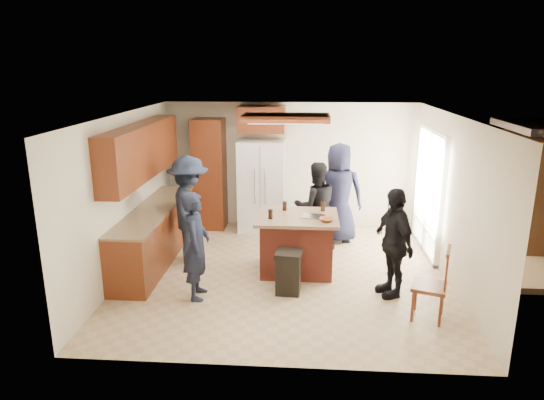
# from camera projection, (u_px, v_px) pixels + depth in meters

# --- Properties ---
(room_shell) EXTENTS (8.00, 5.20, 5.00)m
(room_shell) POSITION_uv_depth(u_px,v_px,m) (529.00, 198.00, 8.78)
(room_shell) COLOR tan
(room_shell) RESTS_ON ground
(person_front_left) EXTENTS (0.45, 0.59, 1.55)m
(person_front_left) POSITION_uv_depth(u_px,v_px,m) (196.00, 246.00, 6.75)
(person_front_left) COLOR #191E32
(person_front_left) RESTS_ON ground
(person_behind_left) EXTENTS (0.86, 0.64, 1.59)m
(person_behind_left) POSITION_uv_depth(u_px,v_px,m) (316.00, 206.00, 8.57)
(person_behind_left) COLOR black
(person_behind_left) RESTS_ON ground
(person_behind_right) EXTENTS (0.92, 0.61, 1.86)m
(person_behind_right) POSITION_uv_depth(u_px,v_px,m) (338.00, 193.00, 8.90)
(person_behind_right) COLOR #181A31
(person_behind_right) RESTS_ON ground
(person_side_right) EXTENTS (0.75, 1.03, 1.59)m
(person_side_right) POSITION_uv_depth(u_px,v_px,m) (393.00, 242.00, 6.82)
(person_side_right) COLOR black
(person_side_right) RESTS_ON ground
(person_counter) EXTENTS (0.83, 1.26, 1.80)m
(person_counter) POSITION_uv_depth(u_px,v_px,m) (189.00, 210.00, 7.98)
(person_counter) COLOR #1A2134
(person_counter) RESTS_ON ground
(left_cabinetry) EXTENTS (0.64, 3.00, 2.30)m
(left_cabinetry) POSITION_uv_depth(u_px,v_px,m) (151.00, 206.00, 8.01)
(left_cabinetry) COLOR maroon
(left_cabinetry) RESTS_ON ground
(back_wall_units) EXTENTS (1.80, 0.60, 2.45)m
(back_wall_units) POSITION_uv_depth(u_px,v_px,m) (223.00, 161.00, 9.56)
(back_wall_units) COLOR maroon
(back_wall_units) RESTS_ON ground
(refrigerator) EXTENTS (0.90, 0.76, 1.80)m
(refrigerator) POSITION_uv_depth(u_px,v_px,m) (262.00, 186.00, 9.56)
(refrigerator) COLOR white
(refrigerator) RESTS_ON ground
(kitchen_island) EXTENTS (1.28, 1.03, 0.93)m
(kitchen_island) POSITION_uv_depth(u_px,v_px,m) (297.00, 243.00, 7.69)
(kitchen_island) COLOR #973527
(kitchen_island) RESTS_ON ground
(island_items) EXTENTS (1.01, 0.70, 0.15)m
(island_items) POSITION_uv_depth(u_px,v_px,m) (311.00, 215.00, 7.48)
(island_items) COLOR silver
(island_items) RESTS_ON kitchen_island
(trash_bin) EXTENTS (0.40, 0.40, 0.63)m
(trash_bin) POSITION_uv_depth(u_px,v_px,m) (288.00, 272.00, 7.00)
(trash_bin) COLOR black
(trash_bin) RESTS_ON ground
(spindle_chair) EXTENTS (0.53, 0.53, 0.99)m
(spindle_chair) POSITION_uv_depth(u_px,v_px,m) (431.00, 287.00, 6.23)
(spindle_chair) COLOR maroon
(spindle_chair) RESTS_ON ground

